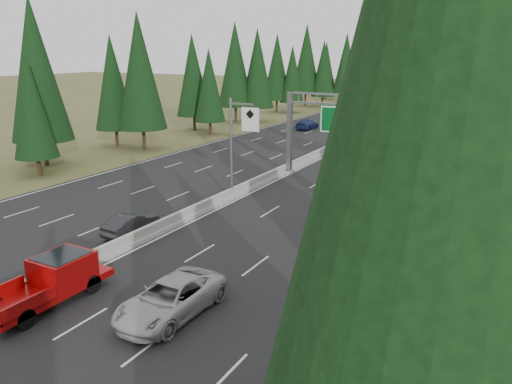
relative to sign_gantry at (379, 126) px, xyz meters
The scene contains 18 objects.
road 46.29m from the sign_gantry, 101.18° to the left, with size 32.00×260.00×0.08m, color black.
shoulder_right 46.28m from the sign_gantry, 78.86° to the left, with size 3.60×260.00×0.06m, color olive.
shoulder_left 52.70m from the sign_gantry, 120.63° to the left, with size 3.60×260.00×0.06m, color #4F5427.
median_barrier 46.25m from the sign_gantry, 101.18° to the left, with size 0.70×260.00×0.85m.
sign_gantry is the anchor object (origin of this frame).
hov_sign_pole 12.96m from the sign_gantry, 130.04° to the right, with size 2.80×0.50×8.00m.
tree_row_left 53.34m from the sign_gantry, 125.92° to the left, with size 11.44×243.85×18.15m.
silver_minivan 27.29m from the sign_gantry, 93.58° to the right, with size 2.69×5.83×1.62m, color #B4B3B8.
red_pickup 29.59m from the sign_gantry, 104.65° to the right, with size 2.29×6.41×2.09m.
car_ahead_green 7.77m from the sign_gantry, 126.03° to the left, with size 1.60×3.97×1.35m, color #12501C.
car_ahead_dkred 13.21m from the sign_gantry, 63.37° to the left, with size 1.68×4.82×1.59m, color maroon.
car_ahead_dkgrey 50.84m from the sign_gantry, 86.92° to the left, with size 2.28×5.60×1.62m, color black.
car_ahead_white 70.13m from the sign_gantry, 90.95° to the left, with size 2.59×5.63×1.56m, color white.
car_ahead_far 87.67m from the sign_gantry, 94.86° to the left, with size 1.80×4.48×1.53m, color #232326.
car_onc_near 22.90m from the sign_gantry, 117.65° to the right, with size 1.43×4.09×1.35m, color black.
car_onc_blue 32.94m from the sign_gantry, 123.96° to the left, with size 2.11×5.19×1.51m, color navy.
car_onc_white 33.68m from the sign_gantry, 108.18° to the left, with size 1.67×4.15×1.42m, color silver.
car_onc_far 56.29m from the sign_gantry, 110.16° to the left, with size 2.27×4.93×1.37m, color black.
Camera 1 is at (20.33, -7.80, 11.58)m, focal length 35.00 mm.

